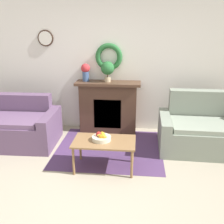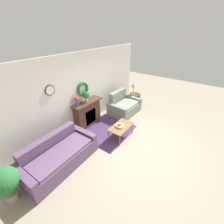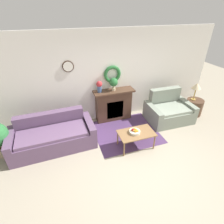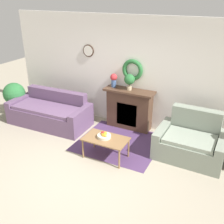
% 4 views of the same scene
% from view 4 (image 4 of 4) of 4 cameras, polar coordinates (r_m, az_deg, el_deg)
% --- Properties ---
extents(ground_plane, '(16.00, 16.00, 0.00)m').
position_cam_4_polar(ground_plane, '(5.08, -6.89, -13.74)').
color(ground_plane, '#9E937F').
extents(floor_rug, '(1.80, 1.63, 0.01)m').
position_cam_4_polar(floor_rug, '(6.04, 1.54, -6.63)').
color(floor_rug, '#4C335B').
rests_on(floor_rug, ground_plane).
extents(wall_back, '(6.80, 0.16, 2.70)m').
position_cam_4_polar(wall_back, '(6.40, 4.54, 8.36)').
color(wall_back, white).
rests_on(wall_back, ground_plane).
extents(fireplace, '(1.24, 0.41, 1.01)m').
position_cam_4_polar(fireplace, '(6.50, 3.76, 0.74)').
color(fireplace, '#4C3323').
rests_on(fireplace, ground_plane).
extents(couch_left, '(2.10, 1.01, 0.83)m').
position_cam_4_polar(couch_left, '(6.94, -13.29, -0.16)').
color(couch_left, '#604766').
rests_on(couch_left, ground_plane).
extents(loveseat_right, '(1.38, 1.00, 0.95)m').
position_cam_4_polar(loveseat_right, '(5.69, 16.76, -6.28)').
color(loveseat_right, gray).
rests_on(loveseat_right, ground_plane).
extents(coffee_table, '(0.91, 0.53, 0.45)m').
position_cam_4_polar(coffee_table, '(5.35, -1.39, -6.20)').
color(coffee_table, olive).
rests_on(coffee_table, ground_plane).
extents(fruit_bowl, '(0.28, 0.28, 0.12)m').
position_cam_4_polar(fruit_bowl, '(5.33, -1.74, -5.16)').
color(fruit_bowl, beige).
rests_on(fruit_bowl, coffee_table).
extents(vase_on_mantel_left, '(0.17, 0.17, 0.34)m').
position_cam_4_polar(vase_on_mantel_left, '(6.43, 0.38, 7.12)').
color(vase_on_mantel_left, '#3D5684').
rests_on(vase_on_mantel_left, fireplace).
extents(potted_plant_on_mantel, '(0.25, 0.25, 0.39)m').
position_cam_4_polar(potted_plant_on_mantel, '(6.23, 3.83, 6.99)').
color(potted_plant_on_mantel, tan).
rests_on(potted_plant_on_mantel, fireplace).
extents(potted_plant_floor_by_couch, '(0.60, 0.60, 0.90)m').
position_cam_4_polar(potted_plant_floor_by_couch, '(7.71, -20.48, 3.57)').
color(potted_plant_floor_by_couch, tan).
rests_on(potted_plant_floor_by_couch, ground_plane).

